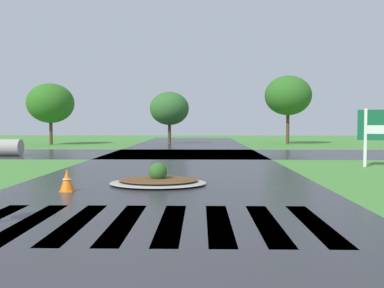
{
  "coord_description": "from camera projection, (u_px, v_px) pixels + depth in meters",
  "views": [
    {
      "loc": [
        1.0,
        -4.07,
        1.9
      ],
      "look_at": [
        0.68,
        12.1,
        1.1
      ],
      "focal_mm": 40.33,
      "sensor_mm": 36.0,
      "label": 1
    }
  ],
  "objects": [
    {
      "name": "background_treeline",
      "position": [
        171.0,
        104.0,
        37.7
      ],
      "size": [
        44.71,
        5.42,
        6.02
      ],
      "color": "#4C3823",
      "rests_on": "ground"
    },
    {
      "name": "asphalt_roadway",
      "position": [
        170.0,
        180.0,
        14.16
      ],
      "size": [
        9.31,
        80.0,
        0.01
      ],
      "primitive_type": "cube",
      "color": "#2B2B30",
      "rests_on": "ground"
    },
    {
      "name": "crosswalk_stripes",
      "position": [
        147.0,
        223.0,
        8.15
      ],
      "size": [
        6.75,
        3.38,
        0.01
      ],
      "color": "white",
      "rests_on": "ground"
    },
    {
      "name": "traffic_cone",
      "position": [
        67.0,
        181.0,
        11.86
      ],
      "size": [
        0.4,
        0.4,
        0.62
      ],
      "color": "orange",
      "rests_on": "ground"
    },
    {
      "name": "asphalt_cross_road",
      "position": [
        184.0,
        154.0,
        26.27
      ],
      "size": [
        90.0,
        8.38,
        0.01
      ],
      "primitive_type": "cube",
      "color": "#2B2B30",
      "rests_on": "ground"
    },
    {
      "name": "median_island",
      "position": [
        158.0,
        181.0,
        13.17
      ],
      "size": [
        2.96,
        2.39,
        0.68
      ],
      "color": "#9E9B93",
      "rests_on": "ground"
    },
    {
      "name": "drainage_pipe_stack",
      "position": [
        6.0,
        148.0,
        24.56
      ],
      "size": [
        1.76,
        0.96,
        0.96
      ],
      "color": "#9E9B93",
      "rests_on": "ground"
    }
  ]
}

